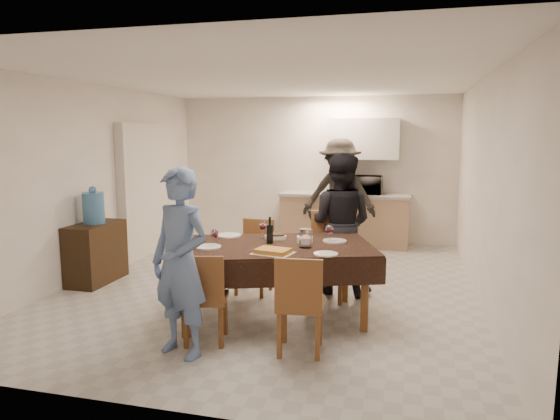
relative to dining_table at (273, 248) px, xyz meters
The scene contains 33 objects.
floor 1.35m from the dining_table, 106.27° to the left, with size 5.00×6.00×0.02m, color #BCBCB7.
ceiling 2.15m from the dining_table, 106.27° to the left, with size 5.00×6.00×0.02m, color white.
wall_back 4.12m from the dining_table, 94.38° to the left, with size 5.00×0.02×2.60m, color white.
wall_front 2.03m from the dining_table, 99.18° to the right, with size 5.00×0.02×2.60m, color white.
wall_left 3.06m from the dining_table, 159.18° to the left, with size 0.02×6.00×2.60m, color white.
wall_right 2.50m from the dining_table, 26.05° to the left, with size 0.02×6.00×2.60m, color white.
stub_partition 3.56m from the dining_table, 140.28° to the left, with size 0.15×1.40×2.10m, color silver.
kitchen_base_cabinet 3.77m from the dining_table, 85.61° to the left, with size 2.20×0.60×0.86m, color tan.
kitchen_worktop 3.76m from the dining_table, 85.61° to the left, with size 2.24×0.64×0.05m, color #999995.
upper_cabinet 4.08m from the dining_table, 81.40° to the left, with size 1.20×0.34×0.70m, color silver.
dining_table is the anchor object (origin of this frame).
chair_near_left 0.97m from the dining_table, 118.41° to the right, with size 0.47×0.48×0.47m.
chair_near_right 0.97m from the dining_table, 61.68° to the right, with size 0.45×0.45×0.49m.
chair_far_left 0.83m from the dining_table, 124.05° to the left, with size 0.43×0.43×0.48m.
chair_far_right 0.80m from the dining_table, 55.44° to the left, with size 0.47×0.47×0.55m.
console 2.71m from the dining_table, 165.10° to the left, with size 0.42×0.84×0.78m, color #2F200F.
water_jug 2.69m from the dining_table, 165.10° to the left, with size 0.27×0.27×0.41m, color #4B8AC6.
wine_bottle 0.19m from the dining_table, 135.00° to the left, with size 0.07×0.07×0.28m, color black, non-canonical shape.
water_pitcher 0.38m from the dining_table, ahead, with size 0.12×0.12×0.19m, color white.
savoury_tart 0.40m from the dining_table, 75.26° to the right, with size 0.37×0.28×0.05m, color gold.
salad_bowl 0.36m from the dining_table, 30.96° to the left, with size 0.17×0.17×0.07m, color white.
mushroom_dish 0.29m from the dining_table, 100.12° to the left, with size 0.22×0.22×0.04m, color white.
wine_glass_a 0.62m from the dining_table, 155.56° to the right, with size 0.08×0.08×0.18m, color white, non-canonical shape.
wine_glass_b 0.62m from the dining_table, 24.44° to the left, with size 0.08×0.08×0.19m, color white, non-canonical shape.
wine_glass_c 0.38m from the dining_table, 123.69° to the left, with size 0.08×0.08×0.18m, color white, non-canonical shape.
plate_near_left 0.67m from the dining_table, 153.43° to the right, with size 0.26×0.26×0.01m, color white.
plate_near_right 0.67m from the dining_table, 26.57° to the right, with size 0.23×0.23×0.01m, color white.
plate_far_left 0.67m from the dining_table, 153.43° to the left, with size 0.28×0.28×0.02m, color white.
plate_far_right 0.67m from the dining_table, 26.57° to the left, with size 0.25×0.25×0.01m, color white.
microwave 3.82m from the dining_table, 80.32° to the left, with size 0.56×0.38×0.31m, color silver.
person_near 1.19m from the dining_table, 117.65° to the right, with size 0.60×0.40×1.66m, color #5D79AC.
person_far 1.19m from the dining_table, 62.35° to the left, with size 0.83×0.65×1.71m, color black.
person_kitchen 3.31m from the dining_table, 85.63° to the left, with size 1.20×0.69×1.86m, color black.
Camera 1 is at (1.63, -5.97, 1.92)m, focal length 32.00 mm.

